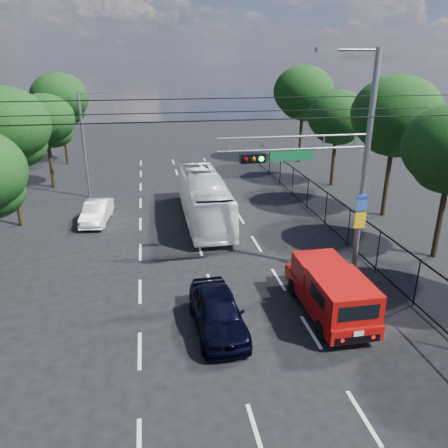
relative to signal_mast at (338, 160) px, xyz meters
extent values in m
plane|color=black|center=(-5.28, -7.99, -5.24)|extent=(120.00, 120.00, 0.00)
cube|color=beige|center=(-8.28, -3.99, -5.24)|extent=(0.12, 2.00, 0.01)
cube|color=beige|center=(-8.28, 0.01, -5.24)|extent=(0.12, 2.00, 0.01)
cube|color=beige|center=(-8.28, 4.01, -5.24)|extent=(0.12, 2.00, 0.01)
cube|color=beige|center=(-8.28, 8.01, -5.24)|extent=(0.12, 2.00, 0.01)
cube|color=beige|center=(-8.28, 12.01, -5.24)|extent=(0.12, 2.00, 0.01)
cube|color=beige|center=(-8.28, 16.01, -5.24)|extent=(0.12, 2.00, 0.01)
cube|color=beige|center=(-8.28, 20.01, -5.24)|extent=(0.12, 2.00, 0.01)
cube|color=beige|center=(-8.28, 24.01, -5.24)|extent=(0.12, 2.00, 0.01)
cube|color=beige|center=(-5.28, -7.99, -5.24)|extent=(0.12, 2.00, 0.01)
cube|color=beige|center=(-5.28, -3.99, -5.24)|extent=(0.12, 2.00, 0.01)
cube|color=beige|center=(-5.28, 0.01, -5.24)|extent=(0.12, 2.00, 0.01)
cube|color=beige|center=(-5.28, 4.01, -5.24)|extent=(0.12, 2.00, 0.01)
cube|color=beige|center=(-5.28, 8.01, -5.24)|extent=(0.12, 2.00, 0.01)
cube|color=beige|center=(-5.28, 12.01, -5.24)|extent=(0.12, 2.00, 0.01)
cube|color=beige|center=(-5.28, 16.01, -5.24)|extent=(0.12, 2.00, 0.01)
cube|color=beige|center=(-5.28, 20.01, -5.24)|extent=(0.12, 2.00, 0.01)
cube|color=beige|center=(-5.28, 24.01, -5.24)|extent=(0.12, 2.00, 0.01)
cube|color=beige|center=(-2.28, -7.99, -5.24)|extent=(0.12, 2.00, 0.01)
cube|color=beige|center=(-2.28, -3.99, -5.24)|extent=(0.12, 2.00, 0.01)
cube|color=beige|center=(-2.28, 0.01, -5.24)|extent=(0.12, 2.00, 0.01)
cube|color=beige|center=(-2.28, 4.01, -5.24)|extent=(0.12, 2.00, 0.01)
cube|color=beige|center=(-2.28, 8.01, -5.24)|extent=(0.12, 2.00, 0.01)
cube|color=beige|center=(-2.28, 12.01, -5.24)|extent=(0.12, 2.00, 0.01)
cube|color=beige|center=(-2.28, 16.01, -5.24)|extent=(0.12, 2.00, 0.01)
cube|color=beige|center=(-2.28, 20.01, -5.24)|extent=(0.12, 2.00, 0.01)
cube|color=beige|center=(-2.28, 24.01, -5.24)|extent=(0.12, 2.00, 0.01)
cylinder|color=slate|center=(1.22, 0.01, -0.49)|extent=(0.24, 0.24, 9.50)
cylinder|color=slate|center=(0.22, 0.01, 4.16)|extent=(2.00, 0.10, 0.10)
cube|color=slate|center=(-0.88, 0.01, 4.16)|extent=(0.80, 0.25, 0.18)
cylinder|color=slate|center=(-1.88, 0.01, 1.01)|extent=(6.20, 0.08, 0.08)
cylinder|color=slate|center=(-1.88, 0.01, 0.51)|extent=(6.20, 0.08, 0.08)
cube|color=black|center=(-3.58, 0.01, 0.21)|extent=(1.00, 0.28, 0.35)
sphere|color=#3F0505|center=(-3.90, -0.14, 0.21)|extent=(0.20, 0.20, 0.20)
sphere|color=#4C3805|center=(-3.58, -0.14, 0.21)|extent=(0.20, 0.20, 0.20)
sphere|color=#0CE533|center=(-3.26, -0.14, 0.21)|extent=(0.20, 0.20, 0.20)
cube|color=#0D5D2F|center=(-1.98, 0.01, 0.26)|extent=(1.80, 0.05, 0.40)
cube|color=#2450AC|center=(1.20, -0.13, -1.84)|extent=(0.50, 0.04, 0.70)
cube|color=#FFB60D|center=(1.20, -0.13, -2.64)|extent=(0.50, 0.04, 0.70)
cylinder|color=slate|center=(0.62, 0.01, 0.76)|extent=(0.05, 0.05, 0.50)
cylinder|color=slate|center=(-0.68, 0.01, 0.76)|extent=(0.05, 0.05, 0.50)
cylinder|color=slate|center=(-1.98, 0.01, 0.76)|extent=(0.05, 0.05, 0.50)
cylinder|color=slate|center=(-3.28, 0.01, 0.76)|extent=(0.05, 0.05, 0.50)
cylinder|color=slate|center=(-4.58, 0.01, 0.76)|extent=(0.05, 0.05, 0.50)
cylinder|color=slate|center=(-11.78, 14.01, -1.74)|extent=(0.18, 0.18, 7.00)
cylinder|color=slate|center=(-10.98, 14.01, 1.76)|extent=(1.60, 0.09, 0.09)
cube|color=slate|center=(-10.08, 14.01, 1.76)|extent=(0.60, 0.22, 0.15)
cylinder|color=black|center=(-5.28, -1.99, 1.96)|extent=(22.00, 0.04, 0.04)
cylinder|color=black|center=(-5.28, 1.51, 2.36)|extent=(22.00, 0.04, 0.04)
cylinder|color=black|center=(-5.28, 3.01, 1.66)|extent=(22.00, 0.04, 0.04)
cube|color=black|center=(2.32, 4.01, -3.29)|extent=(0.04, 34.00, 0.06)
cube|color=black|center=(2.32, 4.01, -5.09)|extent=(0.04, 34.00, 0.06)
cylinder|color=black|center=(2.32, -2.99, -4.24)|extent=(0.06, 0.06, 2.00)
cylinder|color=black|center=(2.32, 0.01, -4.24)|extent=(0.06, 0.06, 2.00)
cylinder|color=black|center=(2.32, 3.01, -4.24)|extent=(0.06, 0.06, 2.00)
cylinder|color=black|center=(2.32, 6.01, -4.24)|extent=(0.06, 0.06, 2.00)
cylinder|color=black|center=(2.32, 9.01, -4.24)|extent=(0.06, 0.06, 2.00)
cylinder|color=black|center=(2.32, 12.01, -4.24)|extent=(0.06, 0.06, 2.00)
cylinder|color=black|center=(2.32, 15.01, -4.24)|extent=(0.06, 0.06, 2.00)
cylinder|color=black|center=(2.32, 18.01, -4.24)|extent=(0.06, 0.06, 2.00)
cylinder|color=black|center=(2.32, 21.01, -4.24)|extent=(0.06, 0.06, 2.00)
cylinder|color=black|center=(5.92, 1.01, -3.14)|extent=(0.28, 0.28, 4.20)
ellipsoid|color=black|center=(5.57, 0.81, -0.74)|extent=(2.85, 2.85, 2.28)
cylinder|color=black|center=(6.52, 7.01, -2.86)|extent=(0.28, 0.28, 4.76)
ellipsoid|color=black|center=(6.52, 7.01, 0.88)|extent=(5.10, 5.10, 4.33)
ellipsoid|color=black|center=(6.92, 7.31, -0.31)|extent=(3.40, 3.40, 2.72)
ellipsoid|color=black|center=(6.17, 6.81, -0.14)|extent=(3.23, 3.23, 2.58)
cylinder|color=black|center=(6.12, 14.01, -3.23)|extent=(0.28, 0.28, 4.03)
ellipsoid|color=black|center=(6.12, 14.01, -0.06)|extent=(4.32, 4.32, 3.67)
ellipsoid|color=black|center=(6.52, 14.31, -1.07)|extent=(2.88, 2.88, 2.30)
ellipsoid|color=black|center=(5.77, 13.81, -0.92)|extent=(2.74, 2.74, 2.19)
cylinder|color=black|center=(6.32, 22.01, -2.78)|extent=(0.28, 0.28, 4.93)
ellipsoid|color=black|center=(6.32, 22.01, 1.09)|extent=(5.28, 5.28, 4.49)
ellipsoid|color=black|center=(6.72, 22.31, -0.14)|extent=(3.52, 3.52, 2.82)
ellipsoid|color=black|center=(5.97, 21.81, 0.04)|extent=(3.34, 3.34, 2.68)
cylinder|color=black|center=(-15.08, 9.01, -3.00)|extent=(0.28, 0.28, 4.48)
ellipsoid|color=black|center=(-15.08, 9.01, 0.52)|extent=(4.80, 4.80, 4.08)
ellipsoid|color=black|center=(-14.68, 9.31, -0.60)|extent=(3.20, 3.20, 2.56)
cylinder|color=black|center=(-14.68, 17.01, -3.28)|extent=(0.28, 0.28, 3.92)
ellipsoid|color=black|center=(-14.68, 17.01, -0.20)|extent=(4.20, 4.20, 3.57)
ellipsoid|color=black|center=(-14.28, 17.31, -1.18)|extent=(2.80, 2.80, 2.24)
ellipsoid|color=black|center=(-15.03, 16.81, -1.04)|extent=(2.66, 2.66, 2.13)
cylinder|color=black|center=(-14.88, 25.01, -2.95)|extent=(0.28, 0.28, 4.59)
ellipsoid|color=black|center=(-14.88, 25.01, 0.66)|extent=(4.92, 4.92, 4.18)
ellipsoid|color=black|center=(-14.48, 25.31, -0.49)|extent=(3.28, 3.28, 2.62)
ellipsoid|color=black|center=(-15.23, 24.81, -0.32)|extent=(3.12, 3.12, 2.49)
cylinder|color=black|center=(-2.06, -1.36, -4.90)|extent=(0.26, 0.69, 0.69)
cylinder|color=black|center=(-0.39, -1.36, -4.90)|extent=(0.26, 0.69, 0.69)
cylinder|color=black|center=(-2.06, -4.41, -4.90)|extent=(0.26, 0.69, 0.69)
cylinder|color=black|center=(-0.38, -4.40, -4.90)|extent=(0.26, 0.69, 0.69)
cube|color=#940A08|center=(-1.22, -2.88, -4.63)|extent=(1.88, 4.92, 0.55)
cube|color=#940A08|center=(-1.23, -0.67, -4.55)|extent=(1.82, 0.54, 0.54)
cube|color=black|center=(-1.23, -0.40, -4.31)|extent=(1.67, 0.40, 0.30)
cube|color=#940A08|center=(-1.22, -1.75, -3.91)|extent=(1.77, 1.53, 0.93)
cube|color=black|center=(-1.22, -2.49, -3.87)|extent=(1.52, 0.05, 0.54)
cube|color=#940A08|center=(-1.22, -3.96, -3.85)|extent=(1.83, 2.51, 1.03)
cube|color=black|center=(-0.30, -3.96, -3.82)|extent=(0.04, 1.18, 0.44)
cube|color=black|center=(-2.14, -3.97, -3.82)|extent=(0.04, 1.18, 0.44)
cube|color=black|center=(-1.22, -5.20, -3.82)|extent=(1.43, 0.05, 0.54)
cube|color=black|center=(-1.22, -5.32, -4.75)|extent=(1.57, 0.08, 0.26)
cube|color=silver|center=(-1.22, -5.36, -4.50)|extent=(0.34, 0.03, 0.18)
imported|color=black|center=(-5.51, -3.21, -4.53)|extent=(1.85, 4.27, 1.43)
imported|color=white|center=(-4.49, 8.18, -3.90)|extent=(2.28, 9.66, 2.69)
imported|color=white|center=(-10.78, 8.82, -4.62)|extent=(1.75, 3.89, 1.24)
camera|label=1|loc=(-7.62, -16.38, 3.89)|focal=35.00mm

